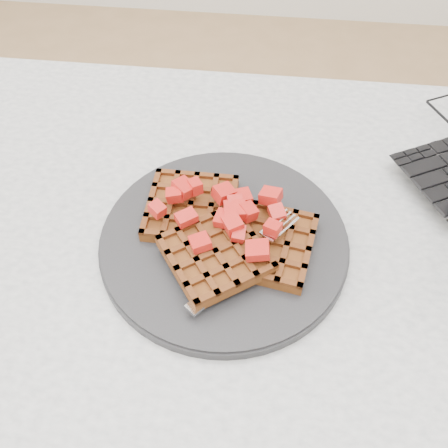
% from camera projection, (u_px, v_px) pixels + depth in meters
% --- Properties ---
extents(table, '(1.20, 0.80, 0.75)m').
position_uv_depth(table, '(270.00, 321.00, 0.67)').
color(table, silver).
rests_on(table, ground).
extents(plate, '(0.30, 0.30, 0.02)m').
position_uv_depth(plate, '(224.00, 241.00, 0.61)').
color(plate, black).
rests_on(plate, table).
extents(waffles, '(0.21, 0.20, 0.03)m').
position_uv_depth(waffles, '(224.00, 233.00, 0.59)').
color(waffles, brown).
rests_on(waffles, plate).
extents(strawberry_pile, '(0.15, 0.15, 0.02)m').
position_uv_depth(strawberry_pile, '(224.00, 216.00, 0.57)').
color(strawberry_pile, '#A70D0B').
rests_on(strawberry_pile, waffles).
extents(fork, '(0.13, 0.16, 0.02)m').
position_uv_depth(fork, '(251.00, 259.00, 0.57)').
color(fork, silver).
rests_on(fork, plate).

